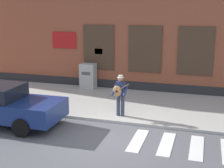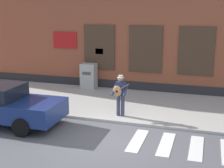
# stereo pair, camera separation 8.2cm
# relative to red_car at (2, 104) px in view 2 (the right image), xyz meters

# --- Properties ---
(ground_plane) EXTENTS (160.00, 160.00, 0.00)m
(ground_plane) POSITION_rel_red_car_xyz_m (4.27, -0.18, -0.77)
(ground_plane) COLOR #56565B
(sidewalk) EXTENTS (28.00, 4.85, 0.11)m
(sidewalk) POSITION_rel_red_car_xyz_m (4.27, 3.71, -0.72)
(sidewalk) COLOR #ADAAA3
(sidewalk) RESTS_ON ground
(building_backdrop) EXTENTS (28.00, 4.06, 9.35)m
(building_backdrop) POSITION_rel_red_car_xyz_m (4.27, 8.13, 3.90)
(building_backdrop) COLOR brown
(building_backdrop) RESTS_ON ground
(crosswalk) EXTENTS (5.20, 1.90, 0.01)m
(crosswalk) POSITION_rel_red_car_xyz_m (7.69, -0.02, -0.76)
(crosswalk) COLOR silver
(crosswalk) RESTS_ON ground
(red_car) EXTENTS (4.61, 2.02, 1.53)m
(red_car) POSITION_rel_red_car_xyz_m (0.00, 0.00, 0.00)
(red_car) COLOR navy
(red_car) RESTS_ON ground
(busker) EXTENTS (0.71, 0.54, 1.66)m
(busker) POSITION_rel_red_car_xyz_m (4.13, 1.90, 0.29)
(busker) COLOR #33384C
(busker) RESTS_ON sidewalk
(utility_box) EXTENTS (0.80, 0.63, 1.35)m
(utility_box) POSITION_rel_red_car_xyz_m (1.29, 5.68, 0.01)
(utility_box) COLOR #ADADA8
(utility_box) RESTS_ON sidewalk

